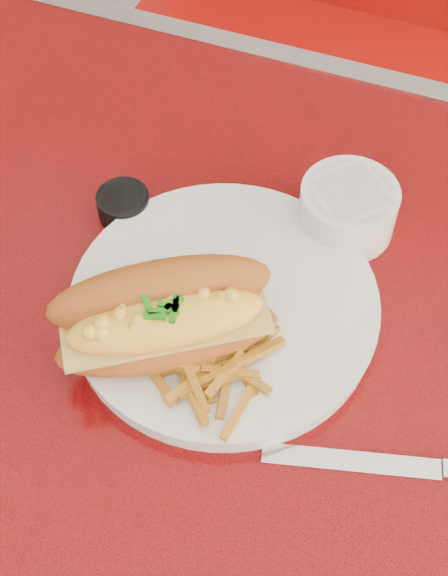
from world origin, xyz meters
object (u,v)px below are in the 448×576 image
(fork, at_px, (296,315))
(mac_hoagie, at_px, (164,316))
(diner_table, at_px, (319,450))
(knife, at_px, (429,469))
(gravy_ramekin, at_px, (348,208))
(dinner_plate, at_px, (224,306))
(booth_bench_far, at_px, (425,151))
(sauce_cup_left, at_px, (123,204))

(fork, bearing_deg, mac_hoagie, 112.66)
(mac_hoagie, bearing_deg, diner_table, -22.68)
(mac_hoagie, height_order, knife, mac_hoagie)
(fork, distance_m, knife, 0.17)
(mac_hoagie, height_order, gravy_ramekin, mac_hoagie)
(dinner_plate, bearing_deg, gravy_ramekin, 61.32)
(dinner_plate, height_order, gravy_ramekin, gravy_ramekin)
(booth_bench_far, xyz_separation_m, fork, (-0.05, -0.78, 0.50))
(booth_bench_far, height_order, gravy_ramekin, booth_bench_far)
(diner_table, bearing_deg, fork, 145.15)
(diner_table, height_order, booth_bench_far, booth_bench_far)
(diner_table, distance_m, gravy_ramekin, 0.26)
(fork, height_order, sauce_cup_left, sauce_cup_left)
(mac_hoagie, relative_size, gravy_ramekin, 1.69)
(booth_bench_far, bearing_deg, sauce_cup_left, -109.84)
(dinner_plate, distance_m, fork, 0.07)
(fork, bearing_deg, knife, -132.94)
(dinner_plate, height_order, fork, same)
(diner_table, height_order, sauce_cup_left, sauce_cup_left)
(booth_bench_far, relative_size, dinner_plate, 3.48)
(diner_table, height_order, dinner_plate, dinner_plate)
(dinner_plate, bearing_deg, mac_hoagie, -120.19)
(sauce_cup_left, bearing_deg, knife, -25.00)
(mac_hoagie, xyz_separation_m, sauce_cup_left, (-0.10, 0.13, -0.04))
(mac_hoagie, bearing_deg, gravy_ramekin, 27.24)
(dinner_plate, height_order, sauce_cup_left, sauce_cup_left)
(booth_bench_far, distance_m, sauce_cup_left, 0.90)
(diner_table, height_order, fork, fork)
(sauce_cup_left, bearing_deg, dinner_plate, -29.39)
(diner_table, xyz_separation_m, gravy_ramekin, (-0.04, 0.17, 0.19))
(fork, bearing_deg, booth_bench_far, -13.96)
(diner_table, xyz_separation_m, fork, (-0.05, 0.04, 0.18))
(booth_bench_far, xyz_separation_m, knife, (0.09, -0.87, 0.49))
(booth_bench_far, height_order, sauce_cup_left, booth_bench_far)
(diner_table, relative_size, sauce_cup_left, 20.15)
(dinner_plate, xyz_separation_m, knife, (0.21, -0.09, -0.01))
(sauce_cup_left, bearing_deg, mac_hoagie, -51.91)
(diner_table, xyz_separation_m, mac_hoagie, (-0.15, -0.03, 0.22))
(dinner_plate, relative_size, gravy_ramekin, 2.72)
(diner_table, relative_size, mac_hoagie, 5.75)
(dinner_plate, distance_m, sauce_cup_left, 0.16)
(mac_hoagie, xyz_separation_m, knife, (0.24, -0.03, -0.05))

